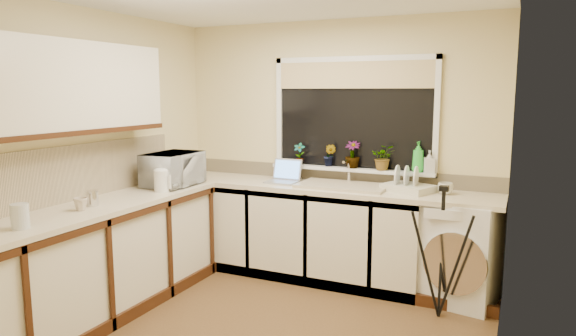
{
  "coord_description": "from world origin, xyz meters",
  "views": [
    {
      "loc": [
        1.69,
        -3.26,
        1.78
      ],
      "look_at": [
        -0.06,
        0.55,
        1.15
      ],
      "focal_mm": 32.17,
      "sensor_mm": 36.0,
      "label": 1
    }
  ],
  "objects_px": {
    "steel_jar": "(92,198)",
    "plant_b": "(330,155)",
    "tripod": "(441,252)",
    "soap_bottle_green": "(418,157)",
    "plant_c": "(352,155)",
    "plant_d": "(383,157)",
    "plant_a": "(299,154)",
    "cup_back": "(445,189)",
    "washing_machine": "(459,250)",
    "laptop": "(284,176)",
    "cup_left": "(81,204)",
    "dish_rack": "(408,188)",
    "glass_jug": "(20,216)",
    "soap_bottle_clear": "(429,162)",
    "microwave": "(173,169)",
    "kettle": "(162,181)"
  },
  "relations": [
    {
      "from": "steel_jar",
      "to": "plant_b",
      "type": "bearing_deg",
      "value": 54.19
    },
    {
      "from": "tripod",
      "to": "soap_bottle_green",
      "type": "bearing_deg",
      "value": 139.98
    },
    {
      "from": "plant_c",
      "to": "plant_d",
      "type": "bearing_deg",
      "value": -2.33
    },
    {
      "from": "plant_a",
      "to": "cup_back",
      "type": "bearing_deg",
      "value": -6.47
    },
    {
      "from": "washing_machine",
      "to": "cup_back",
      "type": "height_order",
      "value": "cup_back"
    },
    {
      "from": "steel_jar",
      "to": "soap_bottle_green",
      "type": "distance_m",
      "value": 2.79
    },
    {
      "from": "laptop",
      "to": "cup_left",
      "type": "relative_size",
      "value": 2.9
    },
    {
      "from": "steel_jar",
      "to": "plant_b",
      "type": "distance_m",
      "value": 2.21
    },
    {
      "from": "plant_d",
      "to": "cup_back",
      "type": "xyz_separation_m",
      "value": [
        0.59,
        -0.17,
        -0.22
      ]
    },
    {
      "from": "dish_rack",
      "to": "soap_bottle_green",
      "type": "distance_m",
      "value": 0.32
    },
    {
      "from": "glass_jug",
      "to": "plant_a",
      "type": "xyz_separation_m",
      "value": [
        0.89,
        2.45,
        0.18
      ]
    },
    {
      "from": "tripod",
      "to": "steel_jar",
      "type": "relative_size",
      "value": 8.77
    },
    {
      "from": "plant_b",
      "to": "glass_jug",
      "type": "bearing_deg",
      "value": -115.89
    },
    {
      "from": "dish_rack",
      "to": "soap_bottle_clear",
      "type": "height_order",
      "value": "soap_bottle_clear"
    },
    {
      "from": "steel_jar",
      "to": "plant_b",
      "type": "xyz_separation_m",
      "value": [
        1.29,
        1.78,
        0.2
      ]
    },
    {
      "from": "glass_jug",
      "to": "plant_d",
      "type": "xyz_separation_m",
      "value": [
        1.74,
        2.45,
        0.19
      ]
    },
    {
      "from": "cup_left",
      "to": "tripod",
      "type": "bearing_deg",
      "value": 27.93
    },
    {
      "from": "plant_c",
      "to": "cup_back",
      "type": "bearing_deg",
      "value": -11.31
    },
    {
      "from": "tripod",
      "to": "microwave",
      "type": "bearing_deg",
      "value": -152.67
    },
    {
      "from": "dish_rack",
      "to": "soap_bottle_green",
      "type": "xyz_separation_m",
      "value": [
        0.04,
        0.18,
        0.26
      ]
    },
    {
      "from": "steel_jar",
      "to": "plant_b",
      "type": "height_order",
      "value": "plant_b"
    },
    {
      "from": "soap_bottle_clear",
      "to": "cup_back",
      "type": "xyz_separation_m",
      "value": [
        0.17,
        -0.18,
        -0.2
      ]
    },
    {
      "from": "steel_jar",
      "to": "soap_bottle_green",
      "type": "xyz_separation_m",
      "value": [
        2.13,
        1.78,
        0.23
      ]
    },
    {
      "from": "glass_jug",
      "to": "microwave",
      "type": "distance_m",
      "value": 1.66
    },
    {
      "from": "dish_rack",
      "to": "cup_left",
      "type": "height_order",
      "value": "cup_left"
    },
    {
      "from": "steel_jar",
      "to": "cup_left",
      "type": "height_order",
      "value": "steel_jar"
    },
    {
      "from": "cup_back",
      "to": "soap_bottle_green",
      "type": "bearing_deg",
      "value": 146.17
    },
    {
      "from": "soap_bottle_green",
      "to": "cup_left",
      "type": "relative_size",
      "value": 2.69
    },
    {
      "from": "soap_bottle_green",
      "to": "washing_machine",
      "type": "bearing_deg",
      "value": -28.79
    },
    {
      "from": "kettle",
      "to": "plant_b",
      "type": "xyz_separation_m",
      "value": [
        1.17,
        1.09,
        0.17
      ]
    },
    {
      "from": "plant_a",
      "to": "soap_bottle_clear",
      "type": "relative_size",
      "value": 1.08
    },
    {
      "from": "kettle",
      "to": "soap_bottle_green",
      "type": "xyz_separation_m",
      "value": [
        2.01,
        1.08,
        0.2
      ]
    },
    {
      "from": "tripod",
      "to": "glass_jug",
      "type": "height_order",
      "value": "glass_jug"
    },
    {
      "from": "laptop",
      "to": "plant_a",
      "type": "xyz_separation_m",
      "value": [
        0.08,
        0.19,
        0.2
      ]
    },
    {
      "from": "plant_d",
      "to": "cup_left",
      "type": "bearing_deg",
      "value": -132.95
    },
    {
      "from": "microwave",
      "to": "cup_left",
      "type": "distance_m",
      "value": 1.12
    },
    {
      "from": "soap_bottle_clear",
      "to": "plant_a",
      "type": "bearing_deg",
      "value": -179.1
    },
    {
      "from": "laptop",
      "to": "cup_back",
      "type": "xyz_separation_m",
      "value": [
        1.51,
        0.02,
        -0.01
      ]
    },
    {
      "from": "dish_rack",
      "to": "steel_jar",
      "type": "height_order",
      "value": "steel_jar"
    },
    {
      "from": "dish_rack",
      "to": "plant_a",
      "type": "relative_size",
      "value": 1.88
    },
    {
      "from": "laptop",
      "to": "soap_bottle_clear",
      "type": "height_order",
      "value": "soap_bottle_clear"
    },
    {
      "from": "laptop",
      "to": "soap_bottle_clear",
      "type": "xyz_separation_m",
      "value": [
        1.34,
        0.21,
        0.19
      ]
    },
    {
      "from": "microwave",
      "to": "plant_a",
      "type": "relative_size",
      "value": 2.55
    },
    {
      "from": "plant_d",
      "to": "soap_bottle_green",
      "type": "xyz_separation_m",
      "value": [
        0.31,
        0.02,
        0.02
      ]
    },
    {
      "from": "plant_a",
      "to": "steel_jar",
      "type": "bearing_deg",
      "value": -119.05
    },
    {
      "from": "laptop",
      "to": "microwave",
      "type": "bearing_deg",
      "value": -143.96
    },
    {
      "from": "steel_jar",
      "to": "microwave",
      "type": "height_order",
      "value": "microwave"
    },
    {
      "from": "dish_rack",
      "to": "tripod",
      "type": "relative_size",
      "value": 0.39
    },
    {
      "from": "plant_b",
      "to": "soap_bottle_clear",
      "type": "distance_m",
      "value": 0.95
    },
    {
      "from": "cup_left",
      "to": "dish_rack",
      "type": "bearing_deg",
      "value": 40.44
    }
  ]
}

